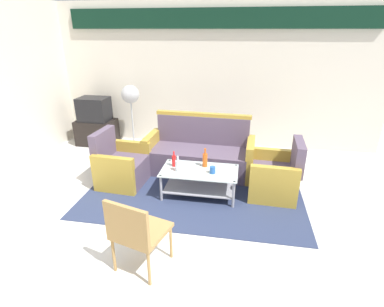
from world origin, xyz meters
TOP-DOWN VIEW (x-y plane):
  - ground_plane at (0.00, 0.00)m, footprint 14.00×14.00m
  - wall_back at (0.00, 3.05)m, footprint 6.52×0.19m
  - rug at (-0.06, 0.93)m, footprint 3.19×2.14m
  - couch at (-0.09, 1.61)m, footprint 1.83×0.81m
  - armchair_left at (-1.24, 0.98)m, footprint 0.74×0.80m
  - armchair_right at (1.12, 1.03)m, footprint 0.73×0.79m
  - coffee_table at (0.03, 0.81)m, footprint 1.10×0.60m
  - bottle_orange at (0.09, 0.95)m, footprint 0.07×0.07m
  - bottle_clear at (-0.27, 0.73)m, footprint 0.07×0.07m
  - bottle_red at (-0.36, 0.88)m, footprint 0.06×0.06m
  - cup at (0.23, 0.74)m, footprint 0.08×0.08m
  - tv_stand at (-2.44, 2.55)m, footprint 0.80×0.50m
  - television at (-2.44, 2.55)m, footprint 0.61×0.46m
  - pedestal_fan at (-1.65, 2.60)m, footprint 0.36×0.36m
  - wicker_chair at (-0.35, -0.77)m, footprint 0.59×0.59m

SIDE VIEW (x-z plane):
  - ground_plane at x=0.00m, z-range 0.00..0.00m
  - rug at x=-0.06m, z-range 0.00..0.01m
  - tv_stand at x=-2.44m, z-range 0.00..0.52m
  - coffee_table at x=0.03m, z-range 0.07..0.47m
  - armchair_left at x=-1.24m, z-range -0.14..0.71m
  - armchair_right at x=1.12m, z-range -0.14..0.71m
  - couch at x=-0.09m, z-range -0.16..0.80m
  - cup at x=0.23m, z-range 0.41..0.51m
  - wicker_chair at x=-0.35m, z-range 0.07..0.91m
  - bottle_clear at x=-0.27m, z-range 0.38..0.61m
  - bottle_red at x=-0.36m, z-range 0.38..0.61m
  - bottle_orange at x=0.09m, z-range 0.38..0.66m
  - television at x=-2.44m, z-range 0.52..1.00m
  - pedestal_fan at x=-1.65m, z-range 0.38..1.65m
  - wall_back at x=0.00m, z-range 0.08..2.88m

